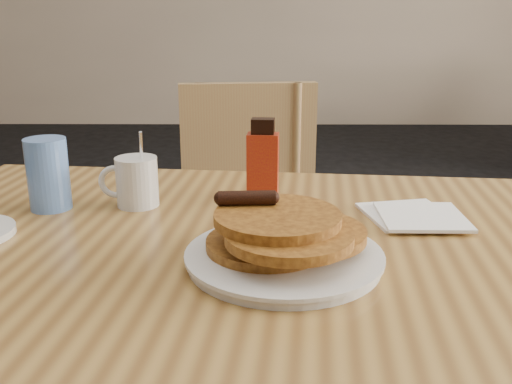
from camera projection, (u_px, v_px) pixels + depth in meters
main_table at (235, 262)px, 0.94m from camera, size 1.38×1.01×0.75m
chair_main_far at (248, 211)px, 1.69m from camera, size 0.46×0.46×0.91m
pancake_plate at (284, 244)px, 0.83m from camera, size 0.29×0.29×0.10m
coffee_mug at (136, 181)px, 1.08m from camera, size 0.11×0.08×0.15m
syrup_bottle at (263, 162)px, 1.11m from camera, size 0.06×0.04×0.16m
napkin_stack at (415, 216)px, 1.02m from camera, size 0.18×0.19×0.01m
blue_tumbler at (48, 174)px, 1.06m from camera, size 0.10×0.10×0.13m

